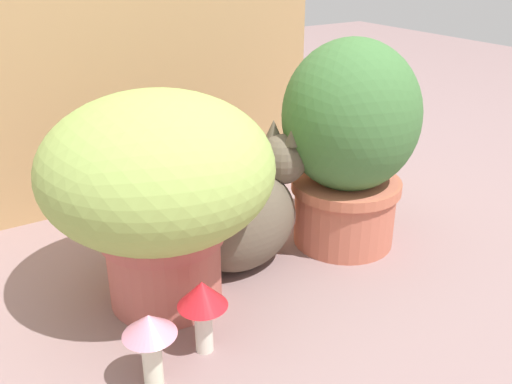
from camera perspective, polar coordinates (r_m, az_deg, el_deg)
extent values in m
plane|color=gray|center=(1.15, -1.06, -11.10)|extent=(6.00, 6.00, 0.00)
cube|color=tan|center=(1.48, -15.02, 16.30)|extent=(1.20, 0.03, 0.95)
cylinder|color=#B55D52|center=(1.13, -9.20, -7.06)|extent=(0.22, 0.22, 0.16)
cylinder|color=#B75951|center=(1.10, -9.44, -3.98)|extent=(0.24, 0.24, 0.02)
ellipsoid|color=#95B053|center=(1.04, -9.92, 2.36)|extent=(0.43, 0.43, 0.28)
cylinder|color=#C0654E|center=(1.34, 8.90, -1.87)|extent=(0.23, 0.23, 0.16)
cylinder|color=#C3674C|center=(1.31, 9.08, 0.75)|extent=(0.25, 0.25, 0.02)
ellipsoid|color=#407139|center=(1.26, 9.57, 7.59)|extent=(0.30, 0.30, 0.34)
ellipsoid|color=brown|center=(1.21, -1.32, -2.98)|extent=(0.28, 0.20, 0.22)
ellipsoid|color=gray|center=(1.27, 2.13, -2.13)|extent=(0.08, 0.11, 0.11)
sphere|color=brown|center=(1.23, 2.68, 3.33)|extent=(0.12, 0.12, 0.11)
cone|color=brown|center=(1.23, 1.78, 6.39)|extent=(0.04, 0.04, 0.04)
cone|color=brown|center=(1.19, 3.72, 5.69)|extent=(0.04, 0.04, 0.04)
cylinder|color=brown|center=(1.22, -6.86, -7.53)|extent=(0.19, 0.06, 0.07)
cylinder|color=silver|center=(1.01, -5.30, -13.50)|extent=(0.03, 0.03, 0.09)
cone|color=red|center=(0.97, -5.46, -10.20)|extent=(0.09, 0.09, 0.05)
cylinder|color=silver|center=(0.95, -10.44, -16.31)|extent=(0.03, 0.03, 0.10)
cone|color=pink|center=(0.91, -10.77, -13.05)|extent=(0.09, 0.09, 0.04)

